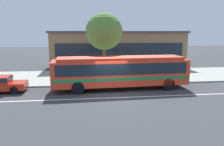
% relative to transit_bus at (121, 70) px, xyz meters
% --- Properties ---
extents(ground_plane, '(120.00, 120.00, 0.00)m').
position_rel_transit_bus_xyz_m(ground_plane, '(-0.94, -1.77, -1.58)').
color(ground_plane, '#36373A').
extents(sidewalk_slab, '(60.00, 8.00, 0.12)m').
position_rel_transit_bus_xyz_m(sidewalk_slab, '(-0.94, 5.35, -1.52)').
color(sidewalk_slab, '#969A90').
rests_on(sidewalk_slab, ground_plane).
extents(lane_stripe_center, '(56.00, 0.16, 0.01)m').
position_rel_transit_bus_xyz_m(lane_stripe_center, '(-0.94, -2.57, -1.57)').
color(lane_stripe_center, silver).
rests_on(lane_stripe_center, ground_plane).
extents(transit_bus, '(11.26, 2.99, 2.71)m').
position_rel_transit_bus_xyz_m(transit_bus, '(0.00, 0.00, 0.00)').
color(transit_bus, red).
rests_on(transit_bus, ground_plane).
extents(pedestrian_waiting_near_sign, '(0.34, 0.34, 1.64)m').
position_rel_transit_bus_xyz_m(pedestrian_waiting_near_sign, '(-1.13, 2.56, -0.50)').
color(pedestrian_waiting_near_sign, '#7B5C4C').
rests_on(pedestrian_waiting_near_sign, sidewalk_slab).
extents(pedestrian_walking_along_curb, '(0.41, 0.41, 1.68)m').
position_rel_transit_bus_xyz_m(pedestrian_walking_along_curb, '(-1.74, 2.59, -0.48)').
color(pedestrian_walking_along_curb, '#766552').
rests_on(pedestrian_walking_along_curb, sidewalk_slab).
extents(bus_stop_sign, '(0.08, 0.44, 2.33)m').
position_rel_transit_bus_xyz_m(bus_stop_sign, '(5.16, 2.03, 0.04)').
color(bus_stop_sign, gray).
rests_on(bus_stop_sign, sidewalk_slab).
extents(street_tree_near_stop, '(3.60, 3.60, 6.47)m').
position_rel_transit_bus_xyz_m(street_tree_near_stop, '(-0.98, 4.03, 3.19)').
color(street_tree_near_stop, brown).
rests_on(street_tree_near_stop, sidewalk_slab).
extents(station_building, '(18.00, 6.55, 4.85)m').
position_rel_transit_bus_xyz_m(station_building, '(1.65, 12.83, 0.86)').
color(station_building, '#806244').
rests_on(station_building, ground_plane).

